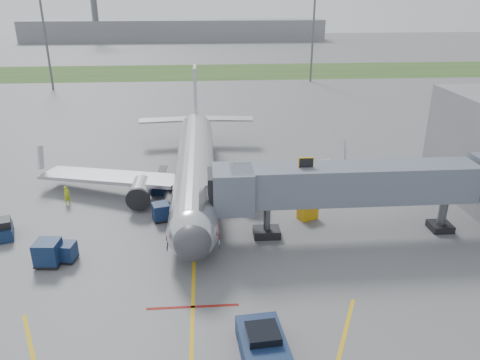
{
  "coord_description": "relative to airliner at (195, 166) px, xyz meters",
  "views": [
    {
      "loc": [
        1.16,
        -29.18,
        19.12
      ],
      "look_at": [
        4.13,
        9.76,
        3.2
      ],
      "focal_mm": 35.0,
      "sensor_mm": 36.0,
      "label": 1
    }
  ],
  "objects": [
    {
      "name": "airliner",
      "position": [
        0.0,
        0.0,
        0.0
      ],
      "size": [
        32.1,
        35.67,
        10.25
      ],
      "color": "silver",
      "rests_on": "ground"
    },
    {
      "name": "ground_power_cart",
      "position": [
        10.08,
        -7.25,
        -2.0
      ],
      "size": [
        1.93,
        1.63,
        1.31
      ],
      "color": "#E0A00D",
      "rests_on": "ground"
    },
    {
      "name": "belt_loader",
      "position": [
        -3.66,
        0.34,
        -2.18
      ],
      "size": [
        1.64,
        3.95,
        1.88
      ],
      "color": "#0E213E",
      "rests_on": "ground"
    },
    {
      "name": "grass_strip",
      "position": [
        -0.0,
        74.75,
        -2.64
      ],
      "size": [
        300.0,
        25.0,
        0.01
      ],
      "primitive_type": "cube",
      "color": "#2D4C1E",
      "rests_on": "ground"
    },
    {
      "name": "apron_markings",
      "position": [
        -0.0,
        -22.65,
        -2.64
      ],
      "size": [
        21.52,
        50.0,
        0.01
      ],
      "color": "gold",
      "rests_on": "ground"
    },
    {
      "name": "pushback_tug",
      "position": [
        4.0,
        -23.82,
        -1.94
      ],
      "size": [
        2.83,
        4.28,
        1.7
      ],
      "color": "#0E213E",
      "rests_on": "ground"
    },
    {
      "name": "ramp_worker",
      "position": [
        -12.23,
        -2.53,
        -1.73
      ],
      "size": [
        0.76,
        0.8,
        1.83
      ],
      "primitive_type": "imported",
      "rotation": [
        0.0,
        0.0,
        0.91
      ],
      "color": "#B4CC18",
      "rests_on": "ground"
    },
    {
      "name": "baggage_cart_c",
      "position": [
        -3.0,
        -6.6,
        -1.84
      ],
      "size": [
        1.81,
        1.81,
        1.58
      ],
      "color": "#0E213E",
      "rests_on": "ground"
    },
    {
      "name": "baggage_tug",
      "position": [
        -15.67,
        -8.81,
        -1.91
      ],
      "size": [
        1.96,
        2.66,
        1.67
      ],
      "color": "#0E213E",
      "rests_on": "ground"
    },
    {
      "name": "baggage_cart_b",
      "position": [
        -10.8,
        -13.31,
        -1.66
      ],
      "size": [
        1.92,
        1.92,
        1.93
      ],
      "color": "#0E213E",
      "rests_on": "ground"
    },
    {
      "name": "light_mast_left",
      "position": [
        -30.0,
        54.75,
        8.13
      ],
      "size": [
        2.0,
        0.44,
        20.4
      ],
      "color": "#595B60",
      "rests_on": "ground"
    },
    {
      "name": "ground",
      "position": [
        -0.0,
        -15.25,
        -2.65
      ],
      "size": [
        400.0,
        400.0,
        0.0
      ],
      "primitive_type": "plane",
      "color": "#565659",
      "rests_on": "ground"
    },
    {
      "name": "baggage_cart_a",
      "position": [
        -9.61,
        -12.88,
        -1.89
      ],
      "size": [
        1.56,
        1.56,
        1.47
      ],
      "color": "#0E213E",
      "rests_on": "ground"
    },
    {
      "name": "jet_bridge",
      "position": [
        12.86,
        -10.25,
        1.82
      ],
      "size": [
        25.3,
        4.0,
        6.9
      ],
      "color": "slate",
      "rests_on": "ground"
    },
    {
      "name": "light_mast_right",
      "position": [
        25.0,
        59.75,
        8.13
      ],
      "size": [
        2.0,
        0.44,
        20.4
      ],
      "color": "#595B60",
      "rests_on": "ground"
    },
    {
      "name": "distant_terminal",
      "position": [
        -10.0,
        154.75,
        1.35
      ],
      "size": [
        120.0,
        14.0,
        8.0
      ],
      "primitive_type": "cube",
      "color": "slate",
      "rests_on": "ground"
    }
  ]
}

